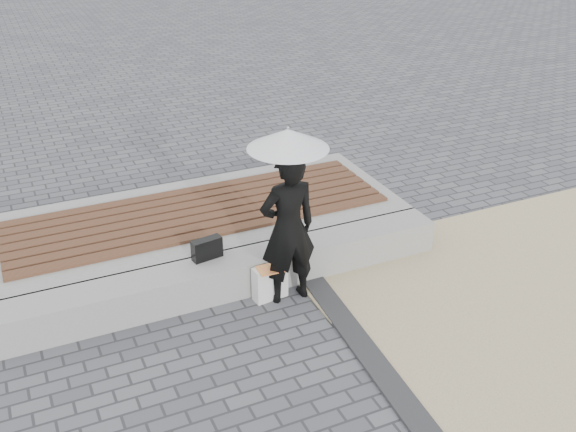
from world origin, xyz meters
The scene contains 10 objects.
ground centered at (0.00, 0.00, 0.00)m, with size 80.00×80.00×0.00m, color #515157.
edging_band centered at (0.75, -0.50, 0.02)m, with size 0.25×5.20×0.04m, color #2D2D2F.
seating_ledge centered at (0.00, 1.60, 0.20)m, with size 5.00×0.45×0.40m, color gray.
timber_platform centered at (0.00, 2.80, 0.20)m, with size 5.00×2.00×0.40m, color gray.
timber_decking centered at (0.00, 2.80, 0.42)m, with size 4.60×1.40×0.04m, color brown, non-canonical shape.
woman centered at (0.49, 1.22, 0.85)m, with size 0.62×0.41×1.71m, color black.
parasol centered at (0.49, 1.22, 1.84)m, with size 0.82×0.82×1.04m.
handbag centered at (-0.24, 1.72, 0.52)m, with size 0.33×0.12×0.24m, color black.
canvas_tote centered at (0.31, 1.29, 0.20)m, with size 0.37×0.16×0.39m, color silver.
magazine centered at (0.31, 1.24, 0.40)m, with size 0.30×0.22×0.01m, color #F33D4A.
Camera 1 is at (-2.07, -4.41, 4.22)m, focal length 42.34 mm.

